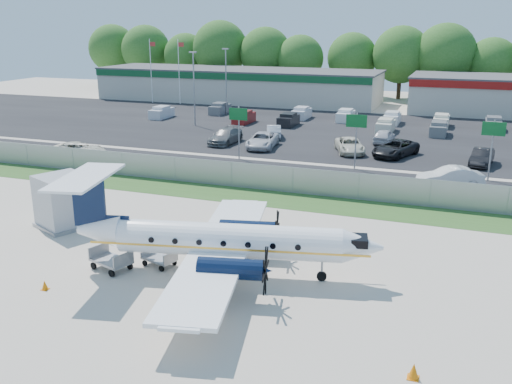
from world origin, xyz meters
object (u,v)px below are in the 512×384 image
(service_container, at_px, (63,203))
(aircraft, at_px, (222,240))
(baggage_cart_near, at_px, (111,260))
(baggage_cart_far, at_px, (159,258))

(service_container, bearing_deg, aircraft, -14.87)
(baggage_cart_near, bearing_deg, service_container, 144.80)
(aircraft, height_order, baggage_cart_far, aircraft)
(aircraft, bearing_deg, baggage_cart_near, -166.71)
(aircraft, xyz_separation_m, baggage_cart_far, (-3.64, -0.07, -1.51))
(baggage_cart_far, relative_size, service_container, 0.50)
(aircraft, height_order, baggage_cart_near, aircraft)
(baggage_cart_near, distance_m, service_container, 8.10)
(baggage_cart_far, bearing_deg, aircraft, 1.12)
(baggage_cart_near, height_order, service_container, service_container)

